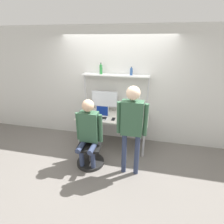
{
  "coord_description": "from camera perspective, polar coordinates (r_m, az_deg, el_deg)",
  "views": [
    {
      "loc": [
        0.78,
        -3.19,
        2.4
      ],
      "look_at": [
        0.11,
        -0.2,
        1.12
      ],
      "focal_mm": 28.0,
      "sensor_mm": 36.0,
      "label": 1
    }
  ],
  "objects": [
    {
      "name": "bottle_green",
      "position": [
        4.05,
        -3.62,
        13.75
      ],
      "size": [
        0.06,
        0.06,
        0.25
      ],
      "color": "#2D8C3F",
      "rests_on": "shelf_unit"
    },
    {
      "name": "desk",
      "position": [
        4.05,
        0.34,
        -2.28
      ],
      "size": [
        1.6,
        0.76,
        0.77
      ],
      "color": "beige",
      "rests_on": "ground_plane"
    },
    {
      "name": "person_seated",
      "position": [
        3.38,
        -7.66,
        -5.43
      ],
      "size": [
        0.53,
        0.47,
        1.39
      ],
      "color": "#2D3856",
      "rests_on": "ground_plane"
    },
    {
      "name": "bottle_blue",
      "position": [
        3.92,
        6.33,
        12.97
      ],
      "size": [
        0.06,
        0.06,
        0.18
      ],
      "color": "#335999",
      "rests_on": "shelf_unit"
    },
    {
      "name": "ground_plane",
      "position": [
        4.07,
        -0.92,
        -13.5
      ],
      "size": [
        12.0,
        12.0,
        0.0
      ],
      "primitive_type": "plane",
      "color": "slate"
    },
    {
      "name": "shelf_unit",
      "position": [
        4.05,
        1.13,
        8.26
      ],
      "size": [
        1.52,
        0.24,
        1.67
      ],
      "color": "white",
      "rests_on": "ground_plane"
    },
    {
      "name": "monitor",
      "position": [
        4.19,
        -2.46,
        3.99
      ],
      "size": [
        0.63,
        0.17,
        0.5
      ],
      "color": "#B7B7BC",
      "rests_on": "desk"
    },
    {
      "name": "office_chair",
      "position": [
        3.7,
        -7.03,
        -12.51
      ],
      "size": [
        0.56,
        0.56,
        0.91
      ],
      "color": "black",
      "rests_on": "ground_plane"
    },
    {
      "name": "laptop",
      "position": [
        3.94,
        -3.4,
        -0.69
      ],
      "size": [
        0.3,
        0.25,
        0.25
      ],
      "color": "silver",
      "rests_on": "desk"
    },
    {
      "name": "wall_back",
      "position": [
        4.21,
        1.57,
        8.25
      ],
      "size": [
        8.0,
        0.06,
        2.7
      ],
      "color": "silver",
      "rests_on": "ground_plane"
    },
    {
      "name": "person_standing",
      "position": [
        3.01,
        6.52,
        -3.02
      ],
      "size": [
        0.53,
        0.23,
        1.72
      ],
      "color": "#2D3856",
      "rests_on": "ground_plane"
    },
    {
      "name": "cell_phone",
      "position": [
        3.84,
        0.43,
        -2.32
      ],
      "size": [
        0.07,
        0.15,
        0.01
      ],
      "color": "black",
      "rests_on": "desk"
    }
  ]
}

